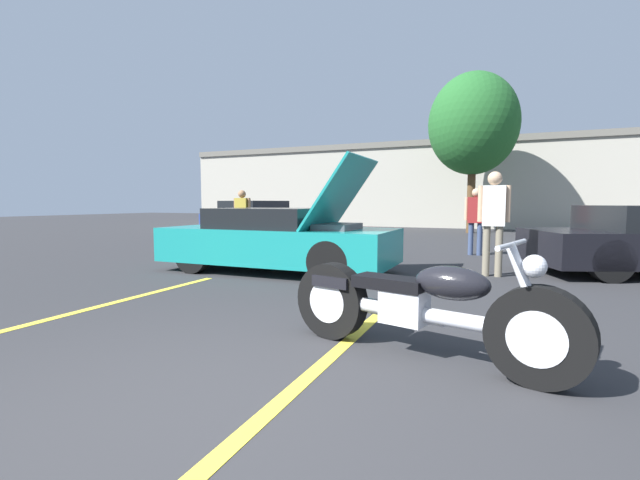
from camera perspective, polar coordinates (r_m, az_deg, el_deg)
The scene contains 11 objects.
ground_plane at distance 2.79m, azimuth -15.51°, elevation -21.92°, with size 80.00×80.00×0.00m, color #2D2D30.
parking_stripe_foreground at distance 5.73m, azimuth -29.33°, elevation -8.27°, with size 0.12×4.74×0.01m, color yellow.
parking_stripe_middle at distance 3.81m, azimuth 2.71°, elevation -14.22°, with size 0.12×4.74×0.01m, color yellow.
far_building at distance 24.03m, azimuth 19.58°, elevation 7.27°, with size 32.00×4.20×4.40m.
tree_background at distance 19.19m, azimuth 19.75°, elevation 14.32°, with size 3.59×3.59×6.55m.
motorcycle at distance 3.57m, azimuth 13.08°, elevation -8.73°, with size 2.41×0.91×0.99m.
show_car_hood_open at distance 7.82m, azimuth -5.48°, elevation 0.06°, with size 4.22×1.76×2.02m.
parked_car_left_row at distance 15.49m, azimuth -8.51°, elevation 2.61°, with size 4.57×3.03×1.33m.
spectator_near_motorcycle at distance 11.81m, azimuth -10.32°, elevation 3.37°, with size 0.52×0.21×1.60m.
spectator_by_show_car at distance 7.82m, azimuth 22.16°, elevation 3.23°, with size 0.52×0.23×1.78m.
spectator_midground at distance 10.88m, azimuth 20.06°, elevation 3.05°, with size 0.52×0.21×1.60m.
Camera 1 is at (1.58, -1.93, 1.26)m, focal length 24.00 mm.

